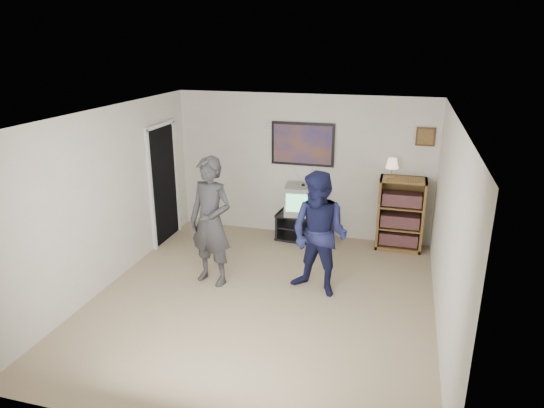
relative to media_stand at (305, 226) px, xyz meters
The scene contains 13 objects.
room_shell 2.14m from the media_stand, 93.62° to the right, with size 4.51×5.00×2.51m.
media_stand is the anchor object (origin of this frame).
crt_television 0.49m from the media_stand, behind, with size 0.60×0.51×0.51m, color gray, non-canonical shape.
bookshelf 1.65m from the media_stand, ahead, with size 0.74×0.43×1.22m, color brown, non-canonical shape.
table_lamp 1.82m from the media_stand, ahead, with size 0.21×0.21×0.33m, color #FFDEC1, non-canonical shape.
person_tall 2.24m from the media_stand, 116.93° to the right, with size 0.68×0.45×1.86m, color #2F2E31.
person_short 1.99m from the media_stand, 72.73° to the right, with size 0.84×0.65×1.73m, color #181B42.
controller_left 2.15m from the media_stand, 120.22° to the right, with size 0.04×0.13×0.04m, color white.
controller_right 1.84m from the media_stand, 69.58° to the right, with size 0.04×0.13×0.04m, color white.
poster 1.44m from the media_stand, 115.93° to the left, with size 1.10×0.03×0.75m, color black.
air_vent 1.86m from the media_stand, 159.51° to the left, with size 0.28×0.02×0.14m, color white.
small_picture 2.51m from the media_stand, ahead, with size 0.30×0.03×0.30m, color #3E2014.
doorway 2.55m from the media_stand, 165.02° to the right, with size 0.03×0.85×2.00m, color black.
Camera 1 is at (1.67, -5.57, 3.35)m, focal length 32.00 mm.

